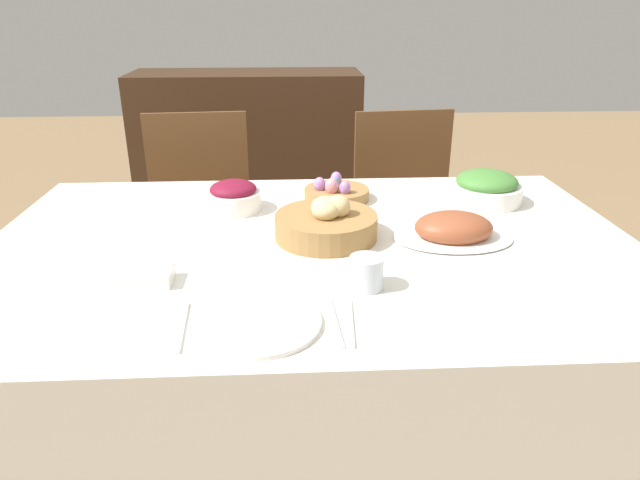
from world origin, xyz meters
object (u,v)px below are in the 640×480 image
at_px(beet_salad_bowl, 234,196).
at_px(green_salad_bowl, 486,188).
at_px(chair_far_left, 200,220).
at_px(spoon, 350,322).
at_px(ham_platter, 453,229).
at_px(sideboard, 250,161).
at_px(drinking_cup, 366,273).
at_px(butter_dish, 143,277).
at_px(fork, 182,326).
at_px(chair_far_right, 408,216).
at_px(egg_basket, 336,192).
at_px(knife, 335,322).
at_px(dinner_plate, 259,323).
at_px(bread_basket, 327,223).

xyz_separation_m(beet_salad_bowl, green_salad_bowl, (0.76, 0.03, 0.00)).
height_order(chair_far_left, spoon, chair_far_left).
bearing_deg(ham_platter, sideboard, 109.18).
xyz_separation_m(ham_platter, drinking_cup, (-0.26, -0.26, 0.01)).
bearing_deg(butter_dish, fork, -58.76).
xyz_separation_m(fork, butter_dish, (-0.11, 0.19, 0.01)).
bearing_deg(fork, chair_far_left, 93.80).
distance_m(chair_far_right, sideboard, 1.21).
xyz_separation_m(egg_basket, spoon, (-0.03, -0.73, -0.02)).
bearing_deg(fork, butter_dish, 117.57).
relative_size(chair_far_right, beet_salad_bowl, 5.80).
xyz_separation_m(ham_platter, beet_salad_bowl, (-0.58, 0.25, 0.02)).
distance_m(knife, drinking_cup, 0.17).
bearing_deg(ham_platter, dinner_plate, -139.94).
xyz_separation_m(sideboard, spoon, (0.34, -2.26, 0.28)).
relative_size(ham_platter, butter_dish, 2.45).
bearing_deg(knife, fork, 176.33).
relative_size(bread_basket, ham_platter, 0.86).
distance_m(sideboard, knife, 2.30).
bearing_deg(spoon, chair_far_right, 77.06).
distance_m(beet_salad_bowl, spoon, 0.71).
height_order(sideboard, ham_platter, sideboard).
bearing_deg(beet_salad_bowl, knife, -69.38).
bearing_deg(sideboard, chair_far_left, -98.60).
xyz_separation_m(bread_basket, beet_salad_bowl, (-0.26, 0.23, 0.00)).
xyz_separation_m(chair_far_right, bread_basket, (-0.40, -0.86, 0.31)).
height_order(bread_basket, butter_dish, bread_basket).
xyz_separation_m(chair_far_left, bread_basket, (0.47, -0.86, 0.31)).
bearing_deg(dinner_plate, beet_salad_bowl, 98.85).
distance_m(spoon, drinking_cup, 0.15).
relative_size(egg_basket, fork, 1.11).
bearing_deg(bread_basket, knife, -91.55).
xyz_separation_m(chair_far_left, green_salad_bowl, (0.97, -0.60, 0.31)).
bearing_deg(bread_basket, chair_far_right, 64.99).
distance_m(bread_basket, drinking_cup, 0.29).
bearing_deg(knife, ham_platter, 46.54).
relative_size(bread_basket, butter_dish, 2.09).
bearing_deg(bread_basket, fork, -125.17).
bearing_deg(beet_salad_bowl, chair_far_left, 108.39).
relative_size(chair_far_left, beet_salad_bowl, 5.80).
relative_size(bread_basket, fork, 1.47).
bearing_deg(ham_platter, chair_far_right, 84.98).
xyz_separation_m(drinking_cup, butter_dish, (-0.48, 0.05, -0.02)).
xyz_separation_m(knife, spoon, (0.03, 0.00, 0.00)).
relative_size(green_salad_bowl, drinking_cup, 2.92).
relative_size(ham_platter, knife, 1.71).
relative_size(chair_far_left, bread_basket, 3.50).
bearing_deg(egg_basket, chair_far_left, 132.87).
xyz_separation_m(egg_basket, fork, (-0.35, -0.73, -0.02)).
height_order(green_salad_bowl, knife, green_salad_bowl).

